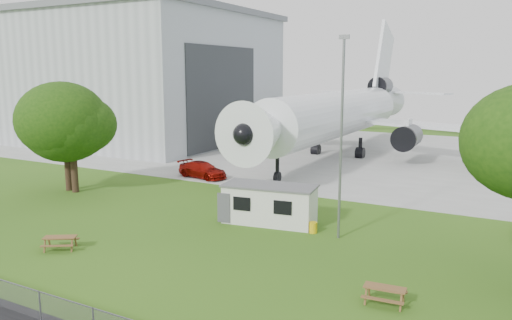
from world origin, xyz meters
The scene contains 13 objects.
ground centered at (0.00, 0.00, 0.00)m, with size 160.00×160.00×0.00m, color #47741D.
concrete_apron centered at (0.00, 38.00, 0.01)m, with size 120.00×46.00×0.03m, color #B7B7B2.
hangar centered at (-37.97, 36.00, 9.41)m, with size 43.00×31.00×18.55m.
airliner centered at (-2.00, 35.86, 5.27)m, with size 46.36×47.73×17.69m.
site_cabin centered at (3.10, 6.95, 1.31)m, with size 6.91×3.57×2.62m.
picnic_west centered at (-5.13, -3.33, 0.00)m, with size 1.80×1.50×0.76m, color brown, non-canonical shape.
picnic_east centered at (12.91, -1.23, 0.00)m, with size 1.80×1.50×0.76m, color brown, non-canonical shape.
fence centered at (0.00, -9.50, 0.00)m, with size 58.00×0.04×1.30m, color gray.
lamp_mast centered at (8.20, 6.20, 6.00)m, with size 0.16×0.16×12.00m, color slate.
tree_west_big centered at (-16.33, 7.11, 5.95)m, with size 7.51×7.51×9.71m.
tree_west_small centered at (-15.32, 6.89, 5.16)m, with size 7.17×7.17×8.75m.
tree_far_apron centered at (16.12, 31.90, 4.22)m, with size 5.31×5.31×6.89m.
car_apron_van centered at (-9.14, 16.77, 0.76)m, with size 2.13×5.24×1.52m, color #910F08.
Camera 1 is at (17.74, -21.91, 10.04)m, focal length 35.00 mm.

